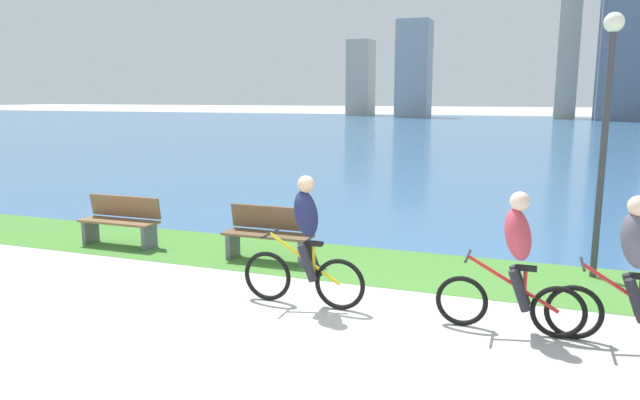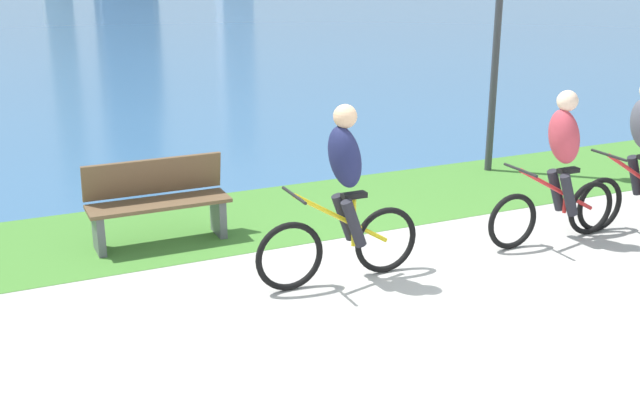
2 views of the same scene
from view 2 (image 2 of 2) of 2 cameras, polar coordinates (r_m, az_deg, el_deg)
ground_plane at (r=6.95m, az=8.89°, el=-8.26°), size 300.00×300.00×0.00m
grass_strip_bayside at (r=9.49m, az=-1.40°, el=-0.76°), size 120.00×2.11×0.01m
bay_water_surface at (r=47.22m, az=-20.84°, el=13.09°), size 300.00×75.34×0.00m
cyclist_lead at (r=7.25m, az=1.68°, el=0.25°), size 1.68×0.52×1.71m
cyclist_trailing at (r=8.65m, az=17.11°, el=2.29°), size 1.67×0.52×1.65m
bench_near_path at (r=8.54m, az=-11.78°, el=-0.13°), size 1.50×0.47×0.90m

